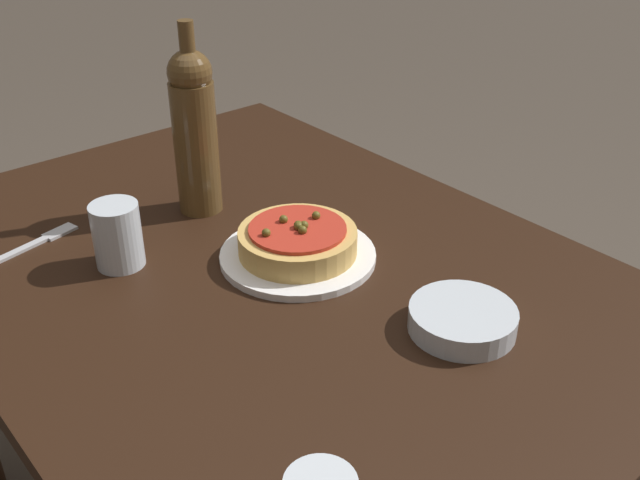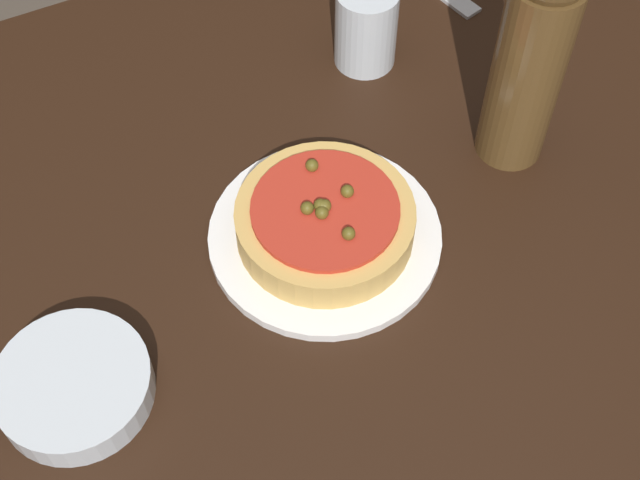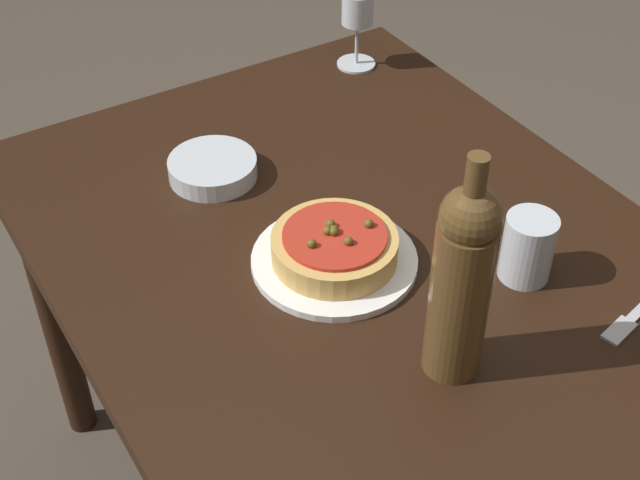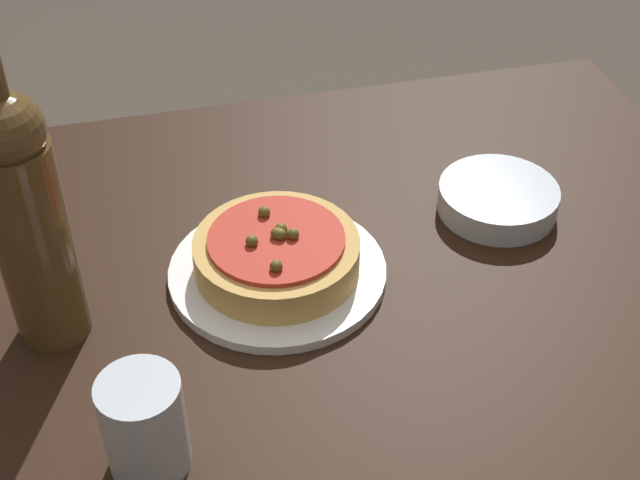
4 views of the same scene
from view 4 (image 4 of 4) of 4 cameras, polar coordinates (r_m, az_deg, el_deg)
dining_table at (r=1.05m, az=-3.22°, el=-8.18°), size 1.22×0.88×0.73m
dinner_plate at (r=1.02m, az=-2.74°, el=-2.04°), size 0.25×0.25×0.01m
pizza at (r=1.00m, az=-2.79°, el=-0.84°), size 0.19×0.19×0.06m
wine_bottle at (r=0.91m, az=-18.24°, el=1.44°), size 0.08×0.08×0.33m
water_cup at (r=0.82m, az=-11.18°, el=-11.55°), size 0.08×0.08×0.10m
side_bowl at (r=1.13m, az=11.31°, el=2.60°), size 0.15×0.15×0.03m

